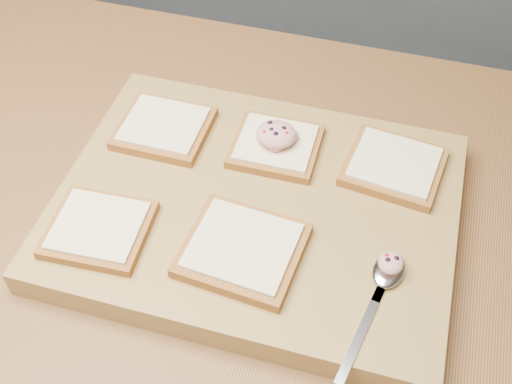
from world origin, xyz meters
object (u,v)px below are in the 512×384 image
cutting_board (256,210)px  spoon (385,279)px  tuna_salad_dollop (276,134)px  bread_far_center (276,146)px

cutting_board → spoon: spoon is taller
cutting_board → tuna_salad_dollop: size_ratio=9.31×
bread_far_center → spoon: (0.17, -0.16, -0.00)m
bread_far_center → cutting_board: bearing=-90.8°
bread_far_center → spoon: bread_far_center is taller
tuna_salad_dollop → spoon: bearing=-44.4°
spoon → tuna_salad_dollop: bearing=135.6°
cutting_board → tuna_salad_dollop: 0.10m
bread_far_center → tuna_salad_dollop: 0.02m
spoon → bread_far_center: bearing=135.6°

